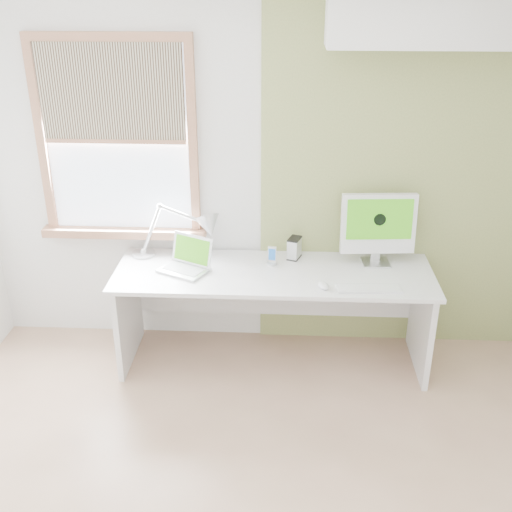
# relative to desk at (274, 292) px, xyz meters

# --- Properties ---
(room) EXTENTS (4.04, 3.54, 2.64)m
(room) POSITION_rel_desk_xyz_m (-0.11, -1.44, 0.77)
(room) COLOR tan
(room) RESTS_ON ground
(accent_wall) EXTENTS (2.00, 0.02, 2.60)m
(accent_wall) POSITION_rel_desk_xyz_m (0.89, 0.30, 0.77)
(accent_wall) COLOR #7E8C4F
(accent_wall) RESTS_ON room
(soffit) EXTENTS (1.60, 0.40, 0.42)m
(soffit) POSITION_rel_desk_xyz_m (1.09, 0.13, 1.87)
(soffit) COLOR white
(soffit) RESTS_ON room
(window) EXTENTS (1.20, 0.14, 1.42)m
(window) POSITION_rel_desk_xyz_m (-1.11, 0.27, 1.01)
(window) COLOR #8C5E45
(window) RESTS_ON room
(desk) EXTENTS (2.20, 0.70, 0.73)m
(desk) POSITION_rel_desk_xyz_m (0.00, 0.00, 0.00)
(desk) COLOR silver
(desk) RESTS_ON room
(desk_lamp) EXTENTS (0.71, 0.29, 0.40)m
(desk_lamp) POSITION_rel_desk_xyz_m (-0.56, 0.17, 0.40)
(desk_lamp) COLOR silver
(desk_lamp) RESTS_ON desk
(laptop) EXTENTS (0.40, 0.37, 0.22)m
(laptop) POSITION_rel_desk_xyz_m (-0.60, -0.05, 0.25)
(laptop) COLOR silver
(laptop) RESTS_ON desk
(phone_dock) EXTENTS (0.09, 0.09, 0.14)m
(phone_dock) POSITION_rel_desk_xyz_m (-0.01, 0.05, 0.23)
(phone_dock) COLOR silver
(phone_dock) RESTS_ON desk
(external_drive) EXTENTS (0.11, 0.14, 0.16)m
(external_drive) POSITION_rel_desk_xyz_m (0.14, 0.17, 0.27)
(external_drive) COLOR silver
(external_drive) RESTS_ON desk
(imac) EXTENTS (0.52, 0.18, 0.51)m
(imac) POSITION_rel_desk_xyz_m (0.72, 0.13, 0.48)
(imac) COLOR silver
(imac) RESTS_ON desk
(keyboard) EXTENTS (0.43, 0.14, 0.02)m
(keyboard) POSITION_rel_desk_xyz_m (0.63, -0.29, 0.20)
(keyboard) COLOR white
(keyboard) RESTS_ON desk
(mouse) EXTENTS (0.10, 0.12, 0.03)m
(mouse) POSITION_rel_desk_xyz_m (0.33, -0.28, 0.21)
(mouse) COLOR white
(mouse) RESTS_ON desk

